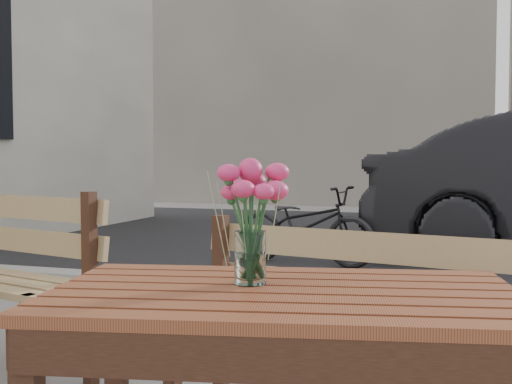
# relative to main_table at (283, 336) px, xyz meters

# --- Properties ---
(street) EXTENTS (30.00, 8.12, 0.12)m
(street) POSITION_rel_main_table_xyz_m (0.06, 5.09, -0.58)
(street) COLOR black
(street) RESTS_ON ground
(backdrop_buildings) EXTENTS (15.50, 4.00, 8.00)m
(backdrop_buildings) POSITION_rel_main_table_xyz_m (0.23, 14.42, 2.99)
(backdrop_buildings) COLOR slate
(backdrop_buildings) RESTS_ON ground
(main_table) EXTENTS (1.30, 0.91, 0.73)m
(main_table) POSITION_rel_main_table_xyz_m (0.00, 0.00, 0.00)
(main_table) COLOR #5E2C18
(main_table) RESTS_ON ground
(main_bench) EXTENTS (1.44, 0.69, 0.86)m
(main_bench) POSITION_rel_main_table_xyz_m (0.13, 0.59, -0.09)
(main_bench) COLOR #A18253
(main_bench) RESTS_ON ground
(main_vase) EXTENTS (0.18, 0.18, 0.33)m
(main_vase) POSITION_rel_main_table_xyz_m (-0.10, 0.04, 0.33)
(main_vase) COLOR white
(main_vase) RESTS_ON main_table
(bicycle) EXTENTS (1.60, 0.85, 0.80)m
(bicycle) POSITION_rel_main_table_xyz_m (-1.07, 4.69, -0.21)
(bicycle) COLOR black
(bicycle) RESTS_ON ground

